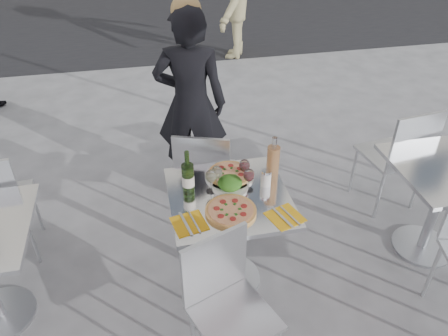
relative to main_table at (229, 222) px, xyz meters
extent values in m
plane|color=slate|center=(0.00, 0.00, -0.54)|extent=(80.00, 80.00, 0.00)
cube|color=black|center=(0.00, 6.50, -0.54)|extent=(24.00, 5.00, 0.00)
cylinder|color=#B7BABF|center=(0.00, 0.00, -0.53)|extent=(0.44, 0.44, 0.02)
cylinder|color=#B7BABF|center=(0.00, 0.00, -0.17)|extent=(0.07, 0.07, 0.72)
cube|color=silver|center=(0.00, 0.00, 0.20)|extent=(0.72, 0.72, 0.03)
cylinder|color=#B7BABF|center=(-1.50, 0.00, -0.53)|extent=(0.44, 0.44, 0.02)
cylinder|color=#B7BABF|center=(1.50, 0.00, -0.53)|extent=(0.44, 0.44, 0.02)
cylinder|color=#B7BABF|center=(1.50, 0.00, -0.17)|extent=(0.07, 0.07, 0.72)
cylinder|color=silver|center=(0.19, 0.78, -0.32)|extent=(0.02, 0.02, 0.43)
cylinder|color=silver|center=(-0.14, 0.89, -0.32)|extent=(0.02, 0.02, 0.43)
cylinder|color=silver|center=(0.08, 0.45, -0.32)|extent=(0.02, 0.02, 0.43)
cylinder|color=silver|center=(-0.25, 0.56, -0.32)|extent=(0.02, 0.02, 0.43)
cube|color=silver|center=(-0.03, 0.67, -0.10)|extent=(0.51, 0.51, 0.02)
cube|color=silver|center=(-0.09, 0.48, 0.13)|extent=(0.39, 0.15, 0.43)
cylinder|color=silver|center=(-0.32, -0.53, -0.33)|extent=(0.02, 0.02, 0.42)
cylinder|color=silver|center=(-0.01, -0.41, -0.33)|extent=(0.02, 0.02, 0.42)
cube|color=silver|center=(-0.10, -0.63, -0.11)|extent=(0.51, 0.51, 0.02)
cube|color=silver|center=(-0.17, -0.44, 0.12)|extent=(0.37, 0.17, 0.42)
cylinder|color=silver|center=(-1.34, 0.79, -0.31)|extent=(0.02, 0.02, 0.45)
cylinder|color=silver|center=(-1.31, 0.43, -0.31)|extent=(0.02, 0.02, 0.45)
cylinder|color=silver|center=(1.62, 0.80, -0.31)|extent=(0.02, 0.02, 0.45)
cylinder|color=silver|center=(1.26, 0.75, -0.31)|extent=(0.02, 0.02, 0.45)
cylinder|color=silver|center=(1.67, 0.44, -0.31)|extent=(0.02, 0.02, 0.45)
cylinder|color=silver|center=(1.31, 0.39, -0.31)|extent=(0.02, 0.02, 0.45)
cube|color=silver|center=(1.46, 0.59, -0.08)|extent=(0.48, 0.48, 0.03)
cube|color=silver|center=(1.49, 0.38, 0.17)|extent=(0.42, 0.08, 0.45)
cylinder|color=silver|center=(1.25, -0.41, -0.30)|extent=(0.03, 0.03, 0.49)
imported|color=black|center=(-0.07, 1.15, 0.26)|extent=(0.66, 0.51, 1.60)
imported|color=tan|center=(0.96, 4.16, 0.27)|extent=(0.99, 1.20, 1.62)
cylinder|color=#E9A85B|center=(-0.02, -0.15, 0.22)|extent=(0.30, 0.30, 0.02)
cylinder|color=beige|center=(-0.02, -0.15, 0.23)|extent=(0.26, 0.26, 0.00)
cylinder|color=white|center=(0.04, 0.19, 0.22)|extent=(0.31, 0.31, 0.01)
cylinder|color=#E9A85B|center=(0.04, 0.19, 0.23)|extent=(0.27, 0.27, 0.02)
cylinder|color=beige|center=(0.04, 0.19, 0.24)|extent=(0.24, 0.24, 0.00)
cylinder|color=white|center=(0.02, 0.06, 0.22)|extent=(0.22, 0.22, 0.01)
ellipsoid|color=#1A6419|center=(0.02, 0.06, 0.26)|extent=(0.15, 0.15, 0.08)
sphere|color=#B21914|center=(0.06, 0.08, 0.27)|extent=(0.03, 0.03, 0.03)
cylinder|color=#32541F|center=(-0.23, 0.08, 0.31)|extent=(0.07, 0.07, 0.20)
cone|color=#32541F|center=(-0.23, 0.08, 0.41)|extent=(0.07, 0.07, 0.03)
cylinder|color=#32541F|center=(-0.23, 0.08, 0.46)|extent=(0.03, 0.03, 0.10)
cylinder|color=silver|center=(-0.23, 0.08, 0.30)|extent=(0.07, 0.08, 0.07)
cylinder|color=#E6A362|center=(0.31, 0.14, 0.32)|extent=(0.08, 0.08, 0.22)
cylinder|color=white|center=(0.31, 0.14, 0.46)|extent=(0.03, 0.03, 0.08)
cylinder|color=white|center=(0.25, 0.06, 0.26)|extent=(0.06, 0.06, 0.09)
cylinder|color=silver|center=(0.25, 0.06, 0.31)|extent=(0.06, 0.06, 0.02)
cylinder|color=white|center=(-0.10, 0.06, 0.21)|extent=(0.06, 0.06, 0.00)
cylinder|color=white|center=(-0.10, 0.06, 0.26)|extent=(0.01, 0.01, 0.09)
ellipsoid|color=white|center=(-0.10, 0.06, 0.33)|extent=(0.07, 0.07, 0.08)
ellipsoid|color=#C5C68B|center=(-0.10, 0.06, 0.32)|extent=(0.05, 0.05, 0.05)
cylinder|color=white|center=(-0.06, 0.09, 0.21)|extent=(0.06, 0.06, 0.00)
cylinder|color=white|center=(-0.06, 0.09, 0.26)|extent=(0.01, 0.01, 0.09)
ellipsoid|color=white|center=(-0.06, 0.09, 0.33)|extent=(0.07, 0.07, 0.08)
ellipsoid|color=#C5C68B|center=(-0.06, 0.09, 0.32)|extent=(0.05, 0.05, 0.05)
cylinder|color=white|center=(0.13, 0.03, 0.21)|extent=(0.06, 0.06, 0.00)
cylinder|color=white|center=(0.13, 0.03, 0.26)|extent=(0.01, 0.01, 0.09)
ellipsoid|color=white|center=(0.13, 0.03, 0.33)|extent=(0.07, 0.07, 0.08)
ellipsoid|color=#4F0B0D|center=(0.13, 0.03, 0.32)|extent=(0.05, 0.05, 0.05)
cylinder|color=white|center=(0.12, 0.13, 0.21)|extent=(0.06, 0.06, 0.00)
cylinder|color=white|center=(0.12, 0.13, 0.26)|extent=(0.01, 0.01, 0.09)
ellipsoid|color=white|center=(0.12, 0.13, 0.33)|extent=(0.07, 0.07, 0.08)
ellipsoid|color=#4F0B0D|center=(0.12, 0.13, 0.32)|extent=(0.05, 0.05, 0.05)
cube|color=yellow|center=(-0.27, -0.20, 0.21)|extent=(0.21, 0.21, 0.00)
cube|color=#B7BABF|center=(-0.29, -0.20, 0.22)|extent=(0.06, 0.20, 0.00)
cube|color=#B7BABF|center=(-0.24, -0.20, 0.22)|extent=(0.05, 0.18, 0.00)
cube|color=yellow|center=(0.27, -0.25, 0.21)|extent=(0.23, 0.23, 0.00)
cube|color=#B7BABF|center=(0.25, -0.25, 0.22)|extent=(0.08, 0.19, 0.00)
cube|color=#B7BABF|center=(0.30, -0.25, 0.22)|extent=(0.07, 0.17, 0.00)
camera|label=1|loc=(-0.45, -2.00, 1.87)|focal=35.00mm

